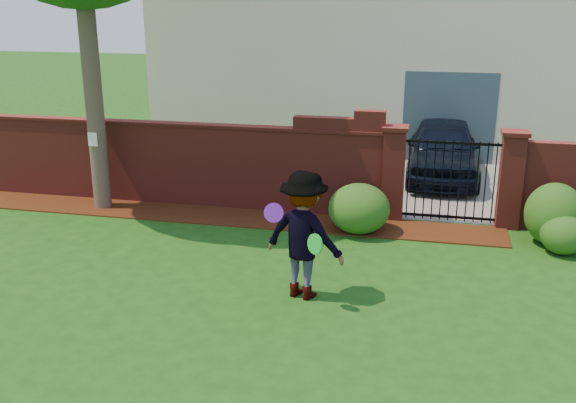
% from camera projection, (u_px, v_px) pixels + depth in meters
% --- Properties ---
extents(ground, '(80.00, 80.00, 0.01)m').
position_uv_depth(ground, '(212.00, 291.00, 9.78)').
color(ground, '#194711').
rests_on(ground, ground).
extents(mulch_bed, '(11.10, 1.08, 0.03)m').
position_uv_depth(mulch_bed, '(222.00, 216.00, 13.08)').
color(mulch_bed, '#39170A').
rests_on(mulch_bed, ground).
extents(brick_wall, '(8.70, 0.31, 2.16)m').
position_uv_depth(brick_wall, '(183.00, 162.00, 13.64)').
color(brick_wall, maroon).
rests_on(brick_wall, ground).
extents(pillar_left, '(0.50, 0.50, 1.88)m').
position_uv_depth(pillar_left, '(393.00, 172.00, 12.71)').
color(pillar_left, maroon).
rests_on(pillar_left, ground).
extents(pillar_right, '(0.50, 0.50, 1.88)m').
position_uv_depth(pillar_right, '(511.00, 179.00, 12.25)').
color(pillar_right, maroon).
rests_on(pillar_right, ground).
extents(iron_gate, '(1.78, 0.03, 1.60)m').
position_uv_depth(iron_gate, '(451.00, 181.00, 12.51)').
color(iron_gate, black).
rests_on(iron_gate, ground).
extents(driveway, '(3.20, 8.00, 0.01)m').
position_uv_depth(driveway, '(446.00, 171.00, 16.48)').
color(driveway, gray).
rests_on(driveway, ground).
extents(house, '(12.40, 6.40, 6.30)m').
position_uv_depth(house, '(369.00, 34.00, 19.77)').
color(house, beige).
rests_on(house, ground).
extents(car, '(1.70, 4.18, 1.42)m').
position_uv_depth(car, '(443.00, 151.00, 15.51)').
color(car, black).
rests_on(car, ground).
extents(paper_notice, '(0.20, 0.01, 0.28)m').
position_uv_depth(paper_notice, '(93.00, 139.00, 13.07)').
color(paper_notice, white).
rests_on(paper_notice, tree).
extents(shrub_left, '(1.15, 1.15, 0.94)m').
position_uv_depth(shrub_left, '(359.00, 209.00, 12.09)').
color(shrub_left, '#1A4E17').
rests_on(shrub_left, ground).
extents(shrub_middle, '(1.02, 1.02, 1.13)m').
position_uv_depth(shrub_middle, '(554.00, 214.00, 11.49)').
color(shrub_middle, '#1A4E17').
rests_on(shrub_middle, ground).
extents(shrub_right, '(0.78, 0.78, 0.69)m').
position_uv_depth(shrub_right, '(563.00, 234.00, 11.12)').
color(shrub_right, '#1A4E17').
rests_on(shrub_right, ground).
extents(man, '(1.39, 1.04, 1.91)m').
position_uv_depth(man, '(302.00, 236.00, 9.33)').
color(man, gray).
rests_on(man, ground).
extents(frisbee_purple, '(0.29, 0.12, 0.28)m').
position_uv_depth(frisbee_purple, '(274.00, 213.00, 9.18)').
color(frisbee_purple, purple).
rests_on(frisbee_purple, man).
extents(frisbee_green, '(0.27, 0.24, 0.29)m').
position_uv_depth(frisbee_green, '(315.00, 244.00, 8.95)').
color(frisbee_green, green).
rests_on(frisbee_green, man).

